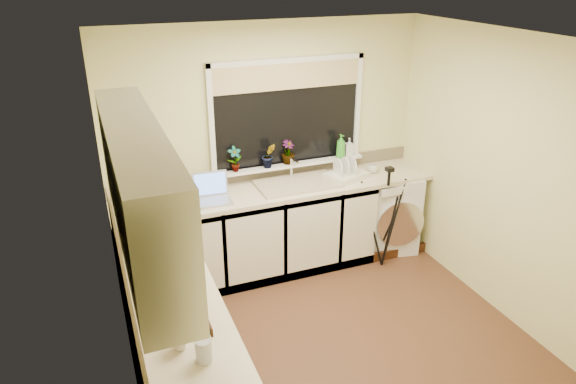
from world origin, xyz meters
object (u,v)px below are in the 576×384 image
(steel_jar, at_px, (168,322))
(glass_jug, at_px, (204,350))
(dish_rack, at_px, (346,176))
(microwave, at_px, (157,223))
(laptop, at_px, (212,193))
(kettle, at_px, (159,232))
(soap_bottle_clear, at_px, (349,147))
(plant_c, at_px, (288,152))
(plant_b, at_px, (269,156))
(soap_bottle_green, at_px, (341,146))
(plant_a, at_px, (235,159))
(washing_machine, at_px, (385,210))
(cup_back, at_px, (373,169))
(tripod, at_px, (386,218))
(cup_left, at_px, (179,341))

(steel_jar, bearing_deg, glass_jug, -67.31)
(dish_rack, height_order, microwave, microwave)
(laptop, relative_size, kettle, 1.61)
(microwave, xyz_separation_m, soap_bottle_clear, (2.13, 0.82, 0.11))
(dish_rack, bearing_deg, glass_jug, -151.90)
(kettle, bearing_deg, plant_c, 32.88)
(plant_b, relative_size, soap_bottle_green, 1.00)
(dish_rack, height_order, plant_a, plant_a)
(washing_machine, bearing_deg, cup_back, -171.00)
(tripod, relative_size, cup_left, 9.89)
(microwave, bearing_deg, cup_back, -64.59)
(laptop, xyz_separation_m, plant_b, (0.64, 0.22, 0.21))
(microwave, xyz_separation_m, cup_back, (2.31, 0.61, -0.09))
(dish_rack, xyz_separation_m, cup_left, (-2.08, -1.93, 0.02))
(plant_c, distance_m, soap_bottle_green, 0.58)
(cup_back, bearing_deg, plant_a, 172.12)
(glass_jug, bearing_deg, washing_machine, 40.39)
(glass_jug, bearing_deg, microwave, 90.59)
(glass_jug, bearing_deg, laptop, 74.84)
(washing_machine, distance_m, cup_back, 0.54)
(laptop, height_order, plant_c, plant_c)
(washing_machine, bearing_deg, cup_left, -131.68)
(cup_back, bearing_deg, plant_c, 165.94)
(kettle, relative_size, plant_a, 0.86)
(glass_jug, distance_m, microwave, 1.51)
(laptop, xyz_separation_m, kettle, (-0.58, -0.68, 0.04))
(tripod, bearing_deg, washing_machine, 41.07)
(soap_bottle_green, xyz_separation_m, cup_back, (0.29, -0.18, -0.23))
(cup_left, bearing_deg, cup_back, 39.33)
(laptop, distance_m, plant_a, 0.44)
(washing_machine, height_order, plant_b, plant_b)
(washing_machine, relative_size, soap_bottle_clear, 4.70)
(laptop, distance_m, soap_bottle_green, 1.47)
(laptop, xyz_separation_m, plant_a, (0.30, 0.23, 0.21))
(glass_jug, xyz_separation_m, plant_a, (0.87, 2.32, 0.21))
(tripod, relative_size, soap_bottle_clear, 5.97)
(dish_rack, distance_m, plant_a, 1.15)
(soap_bottle_clear, xyz_separation_m, cup_left, (-2.23, -2.18, -0.19))
(soap_bottle_clear, bearing_deg, cup_left, -135.58)
(laptop, xyz_separation_m, glass_jug, (-0.56, -2.08, 0.01))
(tripod, bearing_deg, plant_c, 126.96)
(glass_jug, distance_m, soap_bottle_clear, 3.16)
(plant_b, height_order, cup_back, plant_b)
(dish_rack, bearing_deg, microwave, 177.60)
(kettle, height_order, steel_jar, kettle)
(steel_jar, relative_size, microwave, 0.23)
(laptop, bearing_deg, washing_machine, 4.74)
(laptop, bearing_deg, microwave, -131.51)
(laptop, bearing_deg, plant_c, 20.24)
(plant_a, bearing_deg, kettle, -134.01)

